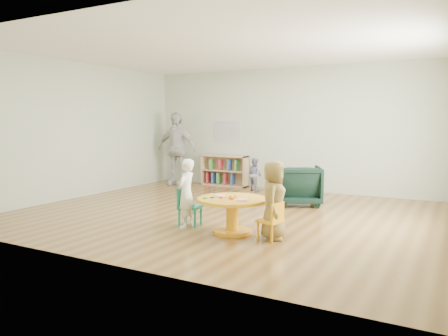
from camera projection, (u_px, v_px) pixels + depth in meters
The scene contains 11 objects.
room at pixel (228, 103), 7.34m from camera, with size 7.10×7.00×2.80m.
activity_table at pixel (232, 209), 6.22m from camera, with size 1.00×1.00×0.55m.
kid_chair_left at pixel (188, 205), 6.65m from camera, with size 0.37×0.37×0.59m.
kid_chair_right at pixel (272, 220), 5.81m from camera, with size 0.33×0.33×0.52m.
bookshelf at pixel (225, 171), 10.77m from camera, with size 1.20×0.30×0.75m.
alphabet_poster at pixel (227, 131), 10.77m from camera, with size 0.74×0.01×0.54m.
armchair at pixel (299, 185), 8.29m from camera, with size 0.80×0.83×0.75m, color black.
child_left at pixel (186, 193), 6.53m from camera, with size 0.38×0.25×1.03m, color white.
child_right at pixel (274, 200), 5.87m from camera, with size 0.52×0.34×1.07m, color gold.
toddler at pixel (255, 174), 9.97m from camera, with size 0.37×0.29×0.75m, color #1B1A41.
adult_caretaker at pixel (176, 149), 10.88m from camera, with size 1.06×0.44×1.81m, color silver.
Camera 1 is at (3.52, -6.53, 1.60)m, focal length 35.00 mm.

